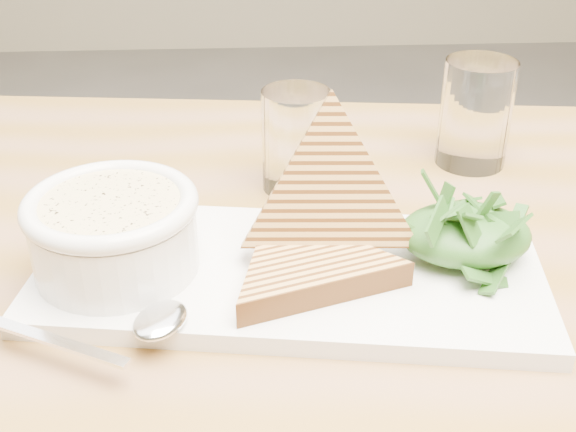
{
  "coord_description": "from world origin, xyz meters",
  "views": [
    {
      "loc": [
        -0.24,
        -0.51,
        1.07
      ],
      "look_at": [
        -0.21,
        -0.01,
        0.78
      ],
      "focal_mm": 45.0,
      "sensor_mm": 36.0,
      "label": 1
    }
  ],
  "objects": [
    {
      "name": "soup_bowl",
      "position": [
        -0.34,
        -0.02,
        0.77
      ],
      "size": [
        0.13,
        0.13,
        0.05
      ],
      "primitive_type": "cylinder",
      "color": "white",
      "rests_on": "platter"
    },
    {
      "name": "platter",
      "position": [
        -0.21,
        -0.03,
        0.74
      ],
      "size": [
        0.42,
        0.24,
        0.02
      ],
      "primitive_type": "cube",
      "rotation": [
        0.0,
        0.0,
        -0.14
      ],
      "color": "white",
      "rests_on": "table_top"
    },
    {
      "name": "spoon_handle",
      "position": [
        -0.37,
        -0.12,
        0.75
      ],
      "size": [
        0.11,
        0.06,
        0.0
      ],
      "primitive_type": "cube",
      "rotation": [
        0.0,
        0.0,
        -0.47
      ],
      "color": "silver",
      "rests_on": "platter"
    },
    {
      "name": "bowl_rim",
      "position": [
        -0.34,
        -0.02,
        0.81
      ],
      "size": [
        0.13,
        0.13,
        0.01
      ],
      "primitive_type": "torus",
      "color": "white",
      "rests_on": "soup_bowl"
    },
    {
      "name": "sandwich_lean",
      "position": [
        -0.18,
        -0.01,
        0.8
      ],
      "size": [
        0.17,
        0.15,
        0.18
      ],
      "primitive_type": null,
      "rotation": [
        1.22,
        0.0,
        -0.05
      ],
      "color": "tan",
      "rests_on": "sandwich_flat"
    },
    {
      "name": "arugula_pile",
      "position": [
        -0.07,
        -0.02,
        0.78
      ],
      "size": [
        0.11,
        0.1,
        0.05
      ],
      "primitive_type": null,
      "color": "#3E6728",
      "rests_on": "platter"
    },
    {
      "name": "salad_base",
      "position": [
        -0.07,
        -0.02,
        0.77
      ],
      "size": [
        0.11,
        0.08,
        0.04
      ],
      "primitive_type": "ellipsoid",
      "color": "#0F3F0E",
      "rests_on": "platter"
    },
    {
      "name": "table_top",
      "position": [
        -0.12,
        -0.06,
        0.71
      ],
      "size": [
        1.33,
        0.96,
        0.04
      ],
      "primitive_type": "cube",
      "rotation": [
        0.0,
        0.0,
        -0.11
      ],
      "color": "#8B6340",
      "rests_on": "ground"
    },
    {
      "name": "glass_far",
      "position": [
        -0.0,
        0.18,
        0.79
      ],
      "size": [
        0.07,
        0.07,
        0.11
      ],
      "primitive_type": "cylinder",
      "color": "white",
      "rests_on": "table_top"
    },
    {
      "name": "sandwich_flat",
      "position": [
        -0.2,
        -0.05,
        0.76
      ],
      "size": [
        0.21,
        0.21,
        0.02
      ],
      "primitive_type": null,
      "rotation": [
        0.0,
        0.0,
        0.32
      ],
      "color": "tan",
      "rests_on": "platter"
    },
    {
      "name": "soup",
      "position": [
        -0.34,
        -0.02,
        0.8
      ],
      "size": [
        0.11,
        0.11,
        0.01
      ],
      "primitive_type": "cylinder",
      "color": "#D8C386",
      "rests_on": "soup_bowl"
    },
    {
      "name": "glass_near",
      "position": [
        -0.19,
        0.13,
        0.78
      ],
      "size": [
        0.07,
        0.07,
        0.1
      ],
      "primitive_type": "cylinder",
      "color": "white",
      "rests_on": "table_top"
    },
    {
      "name": "spoon_bowl",
      "position": [
        -0.3,
        -0.1,
        0.75
      ],
      "size": [
        0.05,
        0.06,
        0.01
      ],
      "primitive_type": "ellipsoid",
      "rotation": [
        0.0,
        0.0,
        -0.47
      ],
      "color": "silver",
      "rests_on": "platter"
    }
  ]
}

